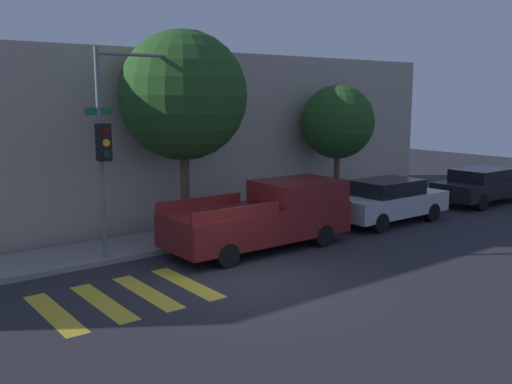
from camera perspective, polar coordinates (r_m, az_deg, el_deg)
ground_plane at (r=13.07m, az=-0.50°, el=-8.96°), size 60.00×60.00×0.00m
sidewalk at (r=16.48m, az=-9.46°, el=-4.90°), size 26.00×2.06×0.14m
building_row at (r=20.04m, az=-15.72°, el=5.28°), size 26.00×6.00×5.55m
crosswalk at (r=12.41m, az=-12.93°, el=-10.21°), size 3.41×2.60×0.00m
traffic_light_pole at (r=14.56m, az=-13.33°, el=6.71°), size 2.72×0.56×5.31m
pickup_truck at (r=15.69m, az=1.05°, el=-2.39°), size 5.26×1.97×1.79m
sedan_near_corner at (r=19.30m, az=13.06°, el=-0.81°), size 4.24×1.78×1.45m
sedan_middle at (r=23.94m, az=21.74°, el=0.67°), size 4.51×1.80×1.37m
tree_near_corner at (r=16.61m, az=-7.30°, el=9.53°), size 3.70×3.70×6.02m
tree_midblock at (r=20.56m, az=8.17°, el=6.92°), size 2.61×2.61×4.55m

